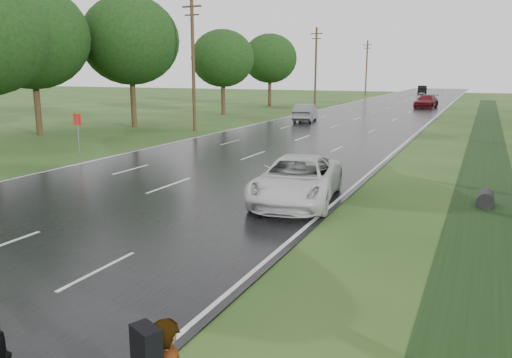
% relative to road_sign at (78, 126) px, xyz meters
% --- Properties ---
extents(road, '(14.00, 180.00, 0.04)m').
position_rel_road_sign_xyz_m(road, '(8.50, 33.00, -1.62)').
color(road, black).
rests_on(road, ground).
extents(edge_stripe_east, '(0.12, 180.00, 0.01)m').
position_rel_road_sign_xyz_m(edge_stripe_east, '(15.25, 33.00, -1.60)').
color(edge_stripe_east, silver).
rests_on(edge_stripe_east, road).
extents(edge_stripe_west, '(0.12, 180.00, 0.01)m').
position_rel_road_sign_xyz_m(edge_stripe_west, '(1.75, 33.00, -1.60)').
color(edge_stripe_west, silver).
rests_on(edge_stripe_west, road).
extents(center_line, '(0.12, 180.00, 0.01)m').
position_rel_road_sign_xyz_m(center_line, '(8.50, 33.00, -1.60)').
color(center_line, silver).
rests_on(center_line, road).
extents(drainage_ditch, '(2.20, 120.00, 0.56)m').
position_rel_road_sign_xyz_m(drainage_ditch, '(20.00, 6.71, -1.61)').
color(drainage_ditch, black).
rests_on(drainage_ditch, ground).
extents(road_sign, '(0.50, 0.06, 2.30)m').
position_rel_road_sign_xyz_m(road_sign, '(0.00, 0.00, 0.00)').
color(road_sign, slate).
rests_on(road_sign, ground).
extents(utility_pole_mid, '(1.60, 0.26, 10.00)m').
position_rel_road_sign_xyz_m(utility_pole_mid, '(-0.70, 13.00, 3.55)').
color(utility_pole_mid, '#3C2D18').
rests_on(utility_pole_mid, ground).
extents(utility_pole_far, '(1.60, 0.26, 10.00)m').
position_rel_road_sign_xyz_m(utility_pole_far, '(-0.70, 43.00, 3.55)').
color(utility_pole_far, '#3C2D18').
rests_on(utility_pole_far, ground).
extents(utility_pole_distant, '(1.60, 0.26, 10.00)m').
position_rel_road_sign_xyz_m(utility_pole_distant, '(-0.70, 73.00, 3.55)').
color(utility_pole_distant, '#3C2D18').
rests_on(utility_pole_distant, ground).
extents(tree_west_c, '(7.80, 7.80, 10.43)m').
position_rel_road_sign_xyz_m(tree_west_c, '(-6.50, 13.00, 5.27)').
color(tree_west_c, '#3C2D18').
rests_on(tree_west_c, ground).
extents(tree_west_d, '(6.60, 6.60, 8.80)m').
position_rel_road_sign_xyz_m(tree_west_d, '(-5.70, 27.00, 4.18)').
color(tree_west_d, '#3C2D18').
rests_on(tree_west_d, ground).
extents(tree_west_e, '(8.00, 8.00, 10.44)m').
position_rel_road_sign_xyz_m(tree_west_e, '(-9.50, 6.00, 5.19)').
color(tree_west_e, '#3C2D18').
rests_on(tree_west_e, ground).
extents(tree_west_f, '(7.00, 7.00, 9.29)m').
position_rel_road_sign_xyz_m(tree_west_f, '(-6.30, 41.00, 4.49)').
color(tree_west_f, '#3C2D18').
rests_on(tree_west_f, ground).
extents(white_pickup, '(3.38, 5.93, 1.56)m').
position_rel_road_sign_xyz_m(white_pickup, '(14.00, -4.27, -0.82)').
color(white_pickup, silver).
rests_on(white_pickup, road).
extents(silver_sedan, '(2.42, 4.96, 1.56)m').
position_rel_road_sign_xyz_m(silver_sedan, '(4.85, 23.13, -0.82)').
color(silver_sedan, gray).
rests_on(silver_sedan, road).
extents(far_car_red, '(2.76, 5.67, 1.59)m').
position_rel_road_sign_xyz_m(far_car_red, '(12.94, 45.76, -0.81)').
color(far_car_red, maroon).
rests_on(far_car_red, road).
extents(far_car_dark, '(2.41, 5.18, 1.64)m').
position_rel_road_sign_xyz_m(far_car_dark, '(7.50, 88.74, -0.78)').
color(far_car_dark, black).
rests_on(far_car_dark, road).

